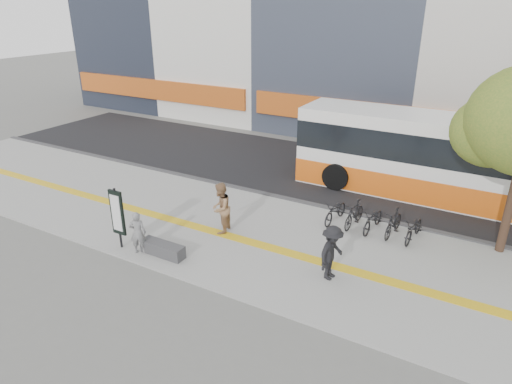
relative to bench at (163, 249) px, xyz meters
The scene contains 12 objects.
ground 2.88m from the bench, 24.78° to the left, with size 120.00×120.00×0.00m, color slate.
sidewalk 3.76m from the bench, 46.08° to the left, with size 40.00×7.00×0.08m, color gray.
tactile_strip 3.41m from the bench, 40.24° to the left, with size 40.00×0.45×0.01m, color gold.
street 10.53m from the bench, 75.70° to the left, with size 40.00×8.00×0.06m, color black.
curb 6.73m from the bench, 67.25° to the left, with size 40.00×0.25×0.14m, color #39383B.
bench is the anchor object (origin of this frame).
signboard 1.94m from the bench, 169.19° to the right, with size 0.55×0.10×2.20m.
bus 12.38m from the bench, 52.07° to the left, with size 13.12×3.11×3.49m.
bicycle_row 7.65m from the bench, 42.88° to the left, with size 3.67×1.76×1.00m.
seated_woman 0.99m from the bench, 162.34° to the right, with size 0.55×0.36×1.50m, color black.
pedestrian_tan 2.57m from the bench, 71.58° to the left, with size 0.93×0.72×1.91m, color #9F7651.
pedestrian_dark 5.60m from the bench, 15.62° to the left, with size 1.14×0.65×1.76m, color black.
Camera 1 is at (6.54, -10.99, 7.95)m, focal length 31.53 mm.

